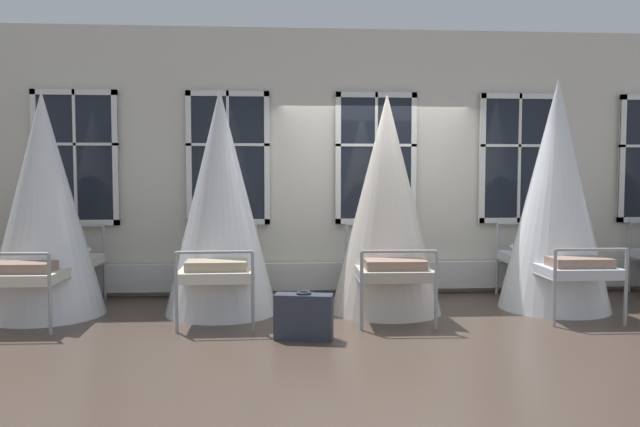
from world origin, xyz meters
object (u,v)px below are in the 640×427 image
object	(u,v)px
cot_second	(221,205)
cot_fourth	(556,197)
cot_third	(386,206)
suitcase_dark	(304,316)
cot_first	(44,207)

from	to	relation	value
cot_second	cot_fourth	distance (m)	3.94
cot_third	suitcase_dark	bearing A→B (deg)	140.87
cot_fourth	suitcase_dark	world-z (taller)	cot_fourth
cot_third	cot_fourth	distance (m)	2.03
cot_third	cot_second	bearing A→B (deg)	89.60
cot_fourth	suitcase_dark	bearing A→B (deg)	112.59
cot_third	cot_fourth	xyz separation A→B (m)	(2.03, 0.02, 0.10)
cot_first	cot_fourth	distance (m)	5.91
cot_first	suitcase_dark	xyz separation A→B (m)	(2.87, -1.24, -1.01)
cot_fourth	cot_third	bearing A→B (deg)	91.67
cot_third	cot_fourth	size ratio (longest dim) A/B	0.93
cot_fourth	cot_second	bearing A→B (deg)	90.44
cot_first	suitcase_dark	distance (m)	3.28
cot_third	suitcase_dark	distance (m)	1.85
cot_second	cot_fourth	bearing A→B (deg)	-91.30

